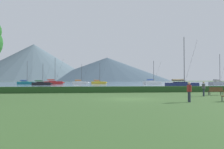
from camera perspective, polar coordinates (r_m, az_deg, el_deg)
The scene contains 17 objects.
ground_plane at distance 21.15m, azimuth 4.63°, elevation -6.35°, with size 1000.00×1000.00×0.00m, color #3D602D.
harbor_water at distance 157.70m, azimuth -5.65°, elevation -2.12°, with size 320.00×246.00×0.00m, color slate.
hedge_line at distance 31.95m, azimuth 0.57°, elevation -3.92°, with size 80.00×1.20×0.88m, color #284C23.
sailboat_slip_0 at distance 99.45m, azimuth 10.52°, elevation -2.05°, with size 9.51×4.39×10.50m.
sailboat_slip_1 at distance 102.36m, azimuth -14.94°, elevation -2.00°, with size 9.37×3.62×11.99m.
sailboat_slip_2 at distance 109.55m, azimuth -3.47°, elevation -2.06°, with size 8.30×2.96×10.44m.
sailboat_slip_3 at distance 54.40m, azimuth 17.85°, elevation -2.53°, with size 8.86×3.31×12.12m.
sailboat_slip_4 at distance 83.75m, azimuth -17.89°, elevation -2.22°, with size 7.65×3.15×7.99m.
sailboat_slip_5 at distance 92.03m, azimuth 26.08°, elevation -1.99°, with size 8.98×4.23×11.61m.
sailboat_slip_6 at distance 103.68m, azimuth -21.50°, elevation -2.00°, with size 7.99×2.47×10.15m.
sailboat_slip_8 at distance 103.25m, azimuth -8.20°, elevation -2.08°, with size 8.29×2.47×9.27m.
park_bench_near_path at distance 29.10m, azimuth 25.36°, elevation -3.83°, with size 1.70×0.59×0.95m.
person_seated_viewer at distance 26.41m, azimuth 22.75°, elevation -3.15°, with size 0.36×0.55×1.65m.
person_standing_walker at distance 19.04m, azimuth 19.46°, elevation -3.88°, with size 0.36×0.57×1.65m.
distant_hill_west_ridge at distance 428.16m, azimuth -19.74°, elevation 2.93°, with size 227.57×227.57×68.18m, color slate.
distant_hill_central_peak at distance 398.51m, azimuth -1.28°, elevation 1.35°, with size 229.55×229.55×42.91m, color #425666.
distant_hill_east_ridge at distance 434.28m, azimuth -1.16°, elevation 0.94°, with size 222.00×222.00×40.25m, color #425666.
Camera 1 is at (-4.32, -20.63, 1.80)m, focal length 35.11 mm.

